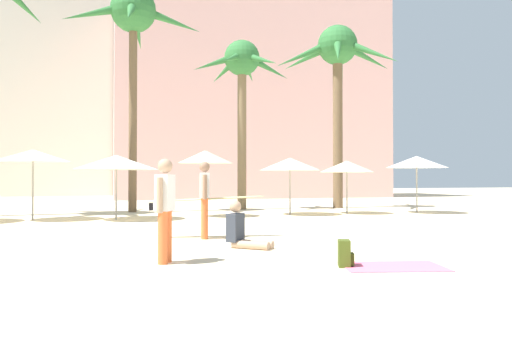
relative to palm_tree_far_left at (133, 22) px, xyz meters
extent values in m
plane|color=beige|center=(2.13, -17.12, -7.94)|extent=(120.00, 120.00, 0.00)
cube|color=beige|center=(9.29, 15.87, -0.35)|extent=(19.98, 8.96, 15.18)
cube|color=beige|center=(-7.91, 25.81, 3.34)|extent=(19.54, 10.67, 22.56)
cylinder|color=brown|center=(-0.01, 0.01, -3.71)|extent=(0.34, 0.34, 8.46)
sphere|color=#2D6B33|center=(-0.01, 0.01, 0.52)|extent=(1.89, 1.89, 1.89)
cone|color=#2D6B33|center=(1.66, 0.15, 0.21)|extent=(2.54, 0.63, 1.04)
cone|color=#2D6B33|center=(0.26, 1.61, 0.05)|extent=(0.82, 2.49, 1.33)
cone|color=#2D6B33|center=(-1.63, -0.31, 0.12)|extent=(2.52, 0.88, 1.21)
cone|color=#2D6B33|center=(-0.18, -1.54, -0.08)|extent=(0.68, 2.41, 1.57)
cylinder|color=brown|center=(9.52, 0.38, -4.04)|extent=(0.46, 0.46, 7.79)
sphere|color=#2D6B33|center=(9.52, 0.38, -0.15)|extent=(1.89, 1.89, 1.89)
cone|color=#2D6B33|center=(11.30, 0.74, -0.57)|extent=(2.84, 0.95, 1.23)
cone|color=#2D6B33|center=(10.42, 1.92, -0.67)|extent=(1.76, 2.60, 1.42)
cone|color=#2D6B33|center=(8.52, 1.91, -0.51)|extent=(1.90, 2.59, 1.12)
cone|color=#2D6B33|center=(7.78, 0.53, -0.73)|extent=(2.76, 0.64, 1.55)
cone|color=#2D6B33|center=(8.81, -1.15, -0.85)|extent=(1.49, 2.57, 1.77)
cone|color=#2D6B33|center=(10.59, -0.99, -0.76)|extent=(2.00, 2.40, 1.59)
cylinder|color=brown|center=(4.83, 0.51, -4.50)|extent=(0.40, 0.40, 6.88)
sphere|color=#2D6B33|center=(4.83, 0.51, -1.06)|extent=(1.62, 1.62, 1.62)
cone|color=#2D6B33|center=(6.14, 0.53, -1.47)|extent=(1.96, 0.39, 1.14)
cone|color=#2D6B33|center=(5.46, 1.70, -1.38)|extent=(1.25, 1.93, 0.97)
cone|color=#2D6B33|center=(4.27, 1.70, -1.45)|extent=(1.15, 1.93, 1.12)
cone|color=#2D6B33|center=(3.50, 0.40, -1.42)|extent=(2.00, 0.51, 1.05)
cone|color=#2D6B33|center=(4.07, -0.60, -1.38)|extent=(1.41, 1.85, 0.98)
cone|color=#2D6B33|center=(5.40, -0.70, -1.38)|extent=(1.17, 1.96, 0.98)
cylinder|color=gray|center=(-3.39, -3.21, -6.76)|extent=(0.06, 0.06, 2.37)
cone|color=white|center=(-3.39, -3.21, -5.78)|extent=(2.41, 2.41, 0.40)
cylinder|color=gray|center=(2.45, -3.30, -6.73)|extent=(0.06, 0.06, 2.42)
cone|color=beige|center=(2.45, -3.30, -5.75)|extent=(2.01, 2.01, 0.47)
cylinder|color=gray|center=(8.18, -3.26, -6.89)|extent=(0.06, 0.06, 2.11)
cone|color=beige|center=(8.18, -3.26, -6.06)|extent=(2.17, 2.17, 0.46)
cylinder|color=gray|center=(-0.70, -3.80, -6.84)|extent=(0.06, 0.06, 2.19)
cone|color=white|center=(-0.70, -3.80, -5.99)|extent=(2.79, 2.79, 0.49)
cylinder|color=gray|center=(5.77, -3.25, -6.84)|extent=(0.06, 0.06, 2.20)
cone|color=beige|center=(5.77, -3.25, -5.99)|extent=(2.36, 2.36, 0.49)
cylinder|color=gray|center=(11.05, -3.75, -6.79)|extent=(0.06, 0.06, 2.31)
cone|color=white|center=(11.05, -3.75, -5.87)|extent=(2.44, 2.44, 0.47)
cube|color=#EF6684|center=(3.39, -14.44, -7.93)|extent=(1.74, 1.28, 0.01)
cube|color=#3E4B17|center=(2.66, -14.21, -7.73)|extent=(0.28, 0.34, 0.42)
cube|color=#313C12|center=(2.77, -14.25, -7.81)|extent=(0.13, 0.22, 0.18)
cylinder|color=orange|center=(1.23, -9.85, -7.47)|extent=(0.18, 0.18, 0.94)
cylinder|color=orange|center=(1.20, -10.05, -7.47)|extent=(0.18, 0.18, 0.94)
cube|color=white|center=(1.21, -9.95, -6.71)|extent=(0.28, 0.43, 0.58)
sphere|color=#936B51|center=(1.21, -9.95, -6.28)|extent=(0.27, 0.27, 0.24)
cylinder|color=#936B51|center=(1.25, -9.70, -6.74)|extent=(0.11, 0.11, 0.55)
cylinder|color=#936B51|center=(1.18, -10.20, -6.74)|extent=(0.11, 0.11, 0.55)
ellipsoid|color=beige|center=(1.21, -9.65, -7.04)|extent=(3.01, 0.74, 0.18)
ellipsoid|color=#AE892B|center=(1.21, -9.65, -7.04)|extent=(3.02, 0.76, 0.16)
cube|color=black|center=(0.03, -9.48, -7.21)|extent=(0.11, 0.03, 0.18)
cylinder|color=orange|center=(-0.05, -13.17, -7.51)|extent=(0.21, 0.21, 0.86)
cylinder|color=orange|center=(0.03, -12.99, -7.51)|extent=(0.21, 0.21, 0.86)
cube|color=white|center=(-0.01, -13.08, -6.78)|extent=(0.37, 0.46, 0.60)
sphere|color=tan|center=(-0.01, -13.08, -6.35)|extent=(0.32, 0.32, 0.24)
cylinder|color=tan|center=(-0.12, -13.31, -6.82)|extent=(0.13, 0.13, 0.57)
cylinder|color=tan|center=(0.10, -12.86, -6.82)|extent=(0.13, 0.13, 0.57)
cylinder|color=tan|center=(1.91, -11.76, -7.86)|extent=(0.69, 0.65, 0.16)
cylinder|color=tan|center=(1.77, -11.91, -7.86)|extent=(0.69, 0.65, 0.16)
cube|color=#333842|center=(1.55, -11.57, -7.54)|extent=(0.43, 0.44, 0.57)
sphere|color=tan|center=(1.55, -11.57, -7.11)|extent=(0.34, 0.34, 0.24)
camera|label=1|loc=(-0.86, -21.38, -6.56)|focal=35.07mm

